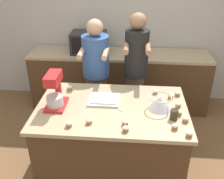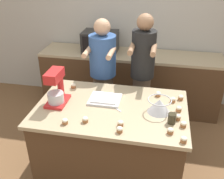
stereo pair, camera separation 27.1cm
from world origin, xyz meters
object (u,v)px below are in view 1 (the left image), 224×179
(cupcake_8, at_px, (126,129))
(cupcake_7, at_px, (179,113))
(person_left, at_px, (96,77))
(drinking_glass, at_px, (174,115))
(baking_tray, at_px, (104,99))
(cupcake_10, at_px, (189,134))
(cupcake_1, at_px, (89,121))
(cupcake_2, at_px, (155,91))
(cupcake_3, at_px, (125,123))
(cupcake_12, at_px, (171,96))
(stand_mixer, at_px, (55,92))
(person_right, at_px, (136,74))
(cupcake_11, at_px, (69,88))
(cupcake_9, at_px, (178,94))
(microwave_oven, at_px, (89,42))
(cupcake_6, at_px, (69,124))
(knife, at_px, (114,107))
(cupcake_4, at_px, (178,105))
(cupcake_0, at_px, (175,127))
(cupcake_5, at_px, (186,119))
(mixing_bowl, at_px, (160,103))

(cupcake_8, bearing_deg, cupcake_7, 30.35)
(person_left, distance_m, drinking_glass, 1.33)
(baking_tray, relative_size, cupcake_10, 5.77)
(cupcake_1, bearing_deg, cupcake_2, 43.81)
(baking_tray, relative_size, cupcake_2, 5.77)
(cupcake_3, height_order, cupcake_12, same)
(cupcake_8, bearing_deg, stand_mixer, 152.98)
(person_right, bearing_deg, drinking_glass, -69.08)
(person_right, height_order, cupcake_11, person_right)
(cupcake_2, height_order, cupcake_9, same)
(cupcake_11, bearing_deg, cupcake_1, -62.55)
(person_left, xyz_separation_m, cupcake_9, (0.99, -0.51, 0.08))
(microwave_oven, distance_m, cupcake_2, 1.54)
(cupcake_3, distance_m, cupcake_10, 0.59)
(cupcake_6, xyz_separation_m, cupcake_11, (-0.15, 0.71, 0.00))
(knife, xyz_separation_m, cupcake_10, (0.70, -0.44, 0.03))
(person_right, xyz_separation_m, cupcake_12, (0.39, -0.58, 0.02))
(cupcake_6, distance_m, cupcake_10, 1.09)
(cupcake_2, xyz_separation_m, cupcake_4, (0.22, -0.27, 0.00))
(stand_mixer, xyz_separation_m, baking_tray, (0.49, 0.15, -0.15))
(microwave_oven, distance_m, cupcake_10, 2.30)
(person_left, xyz_separation_m, baking_tray, (0.18, -0.69, 0.07))
(person_right, xyz_separation_m, cupcake_0, (0.36, -1.14, 0.02))
(cupcake_1, bearing_deg, baking_tray, 77.31)
(cupcake_2, bearing_deg, cupcake_9, -7.22)
(cupcake_2, relative_size, cupcake_12, 1.00)
(cupcake_1, distance_m, cupcake_9, 1.09)
(person_right, distance_m, cupcake_4, 0.88)
(microwave_oven, height_order, cupcake_8, microwave_oven)
(cupcake_7, distance_m, cupcake_8, 0.60)
(cupcake_1, distance_m, cupcake_5, 0.92)
(cupcake_6, height_order, cupcake_10, same)
(mixing_bowl, xyz_separation_m, microwave_oven, (-0.97, 1.52, 0.11))
(person_left, bearing_deg, cupcake_5, -45.44)
(drinking_glass, xyz_separation_m, cupcake_12, (0.02, 0.39, -0.02))
(person_left, relative_size, cupcake_6, 27.53)
(baking_tray, distance_m, cupcake_4, 0.79)
(person_left, height_order, mixing_bowl, person_left)
(cupcake_4, xyz_separation_m, cupcake_5, (0.03, -0.26, 0.00))
(person_left, xyz_separation_m, cupcake_6, (-0.10, -1.18, 0.08))
(cupcake_4, bearing_deg, cupcake_5, -82.44)
(person_left, height_order, cupcake_6, person_left)
(stand_mixer, xyz_separation_m, cupcake_4, (1.27, 0.08, -0.14))
(cupcake_5, xyz_separation_m, cupcake_10, (-0.01, -0.23, 0.00))
(cupcake_1, bearing_deg, cupcake_11, 117.45)
(stand_mixer, relative_size, cupcake_4, 6.49)
(microwave_oven, relative_size, cupcake_4, 9.10)
(cupcake_2, xyz_separation_m, cupcake_3, (-0.32, -0.63, 0.00))
(cupcake_0, distance_m, cupcake_6, 0.98)
(cupcake_6, xyz_separation_m, cupcake_12, (1.01, 0.60, 0.00))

